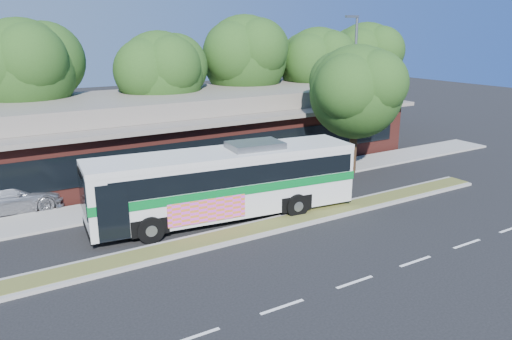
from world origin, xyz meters
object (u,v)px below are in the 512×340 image
Objects in this scene: lamp_post at (353,89)px; sidewalk_tree at (360,89)px; transit_bus at (226,178)px; sedan at (5,197)px.

sidewalk_tree is (-0.00, -0.57, 0.05)m from lamp_post.
transit_bus is at bearing -164.91° from sidewalk_tree.
sidewalk_tree reaches higher than transit_bus.
lamp_post reaches higher than sidewalk_tree.
sidewalk_tree is at bearing -97.93° from sedan.
transit_bus is 11.21m from sidewalk_tree.
sidewalk_tree reaches higher than sedan.
transit_bus reaches higher than sedan.
lamp_post is 1.21× the size of sidewalk_tree.
sedan is at bearing 172.03° from lamp_post.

